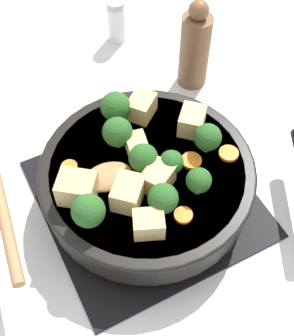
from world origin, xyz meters
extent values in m
plane|color=silver|center=(0.00, 0.00, 0.00)|extent=(2.40, 2.40, 0.00)
cube|color=black|center=(0.00, 0.00, 0.00)|extent=(0.31, 0.31, 0.01)
torus|color=black|center=(0.00, 0.00, 0.02)|extent=(0.24, 0.24, 0.01)
cube|color=black|center=(0.00, 0.00, 0.02)|extent=(0.01, 0.23, 0.01)
cube|color=black|center=(0.00, 0.00, 0.02)|extent=(0.23, 0.01, 0.01)
cylinder|color=black|center=(0.00, 0.00, 0.05)|extent=(0.30, 0.30, 0.06)
cylinder|color=brown|center=(0.00, 0.00, 0.06)|extent=(0.28, 0.28, 0.05)
torus|color=black|center=(0.00, 0.00, 0.08)|extent=(0.31, 0.31, 0.01)
ellipsoid|color=#A87A4C|center=(0.01, 0.06, 0.09)|extent=(0.06, 0.07, 0.01)
cylinder|color=#A87A4C|center=(0.02, 0.20, 0.09)|extent=(0.23, 0.04, 0.02)
cube|color=#DBB770|center=(-0.04, 0.05, 0.10)|extent=(0.06, 0.06, 0.04)
cube|color=#DBB770|center=(0.03, 0.00, 0.10)|extent=(0.04, 0.03, 0.03)
cube|color=#DBB770|center=(-0.03, 0.00, 0.10)|extent=(0.05, 0.05, 0.03)
cube|color=#DBB770|center=(0.09, -0.04, 0.10)|extent=(0.05, 0.05, 0.03)
cube|color=#DBB770|center=(0.03, -0.09, 0.10)|extent=(0.06, 0.06, 0.03)
cube|color=#DBB770|center=(0.00, 0.10, 0.10)|extent=(0.06, 0.06, 0.04)
cube|color=#DBB770|center=(-0.09, 0.04, 0.10)|extent=(0.04, 0.05, 0.03)
cylinder|color=#709956|center=(-0.04, 0.11, 0.09)|extent=(0.01, 0.01, 0.01)
sphere|color=#285B23|center=(-0.04, 0.11, 0.11)|extent=(0.04, 0.04, 0.04)
cylinder|color=#709956|center=(-0.07, -0.04, 0.09)|extent=(0.01, 0.01, 0.01)
sphere|color=#285B23|center=(-0.07, -0.04, 0.11)|extent=(0.04, 0.04, 0.04)
cylinder|color=#709956|center=(0.06, 0.02, 0.09)|extent=(0.01, 0.01, 0.01)
sphere|color=#285B23|center=(0.06, 0.02, 0.11)|extent=(0.04, 0.04, 0.04)
cylinder|color=#709956|center=(0.00, 0.01, 0.09)|extent=(0.01, 0.01, 0.01)
sphere|color=#285B23|center=(0.00, 0.01, 0.11)|extent=(0.04, 0.04, 0.04)
cylinder|color=#709956|center=(0.10, 0.00, 0.09)|extent=(0.01, 0.01, 0.01)
sphere|color=#285B23|center=(0.10, 0.00, 0.11)|extent=(0.05, 0.05, 0.05)
cylinder|color=#709956|center=(-0.01, -0.09, 0.09)|extent=(0.01, 0.01, 0.01)
sphere|color=#285B23|center=(-0.01, -0.09, 0.11)|extent=(0.04, 0.04, 0.04)
cylinder|color=#709956|center=(-0.02, -0.03, 0.09)|extent=(0.01, 0.01, 0.01)
sphere|color=#285B23|center=(-0.02, -0.03, 0.11)|extent=(0.03, 0.03, 0.03)
cylinder|color=#709956|center=(-0.07, 0.01, 0.09)|extent=(0.01, 0.01, 0.01)
sphere|color=#285B23|center=(-0.07, 0.01, 0.11)|extent=(0.04, 0.04, 0.04)
cylinder|color=orange|center=(0.05, 0.10, 0.09)|extent=(0.02, 0.02, 0.01)
cylinder|color=orange|center=(-0.03, -0.12, 0.09)|extent=(0.03, 0.03, 0.01)
cylinder|color=orange|center=(-0.02, -0.06, 0.09)|extent=(0.03, 0.03, 0.01)
cylinder|color=orange|center=(-0.09, -0.01, 0.09)|extent=(0.02, 0.02, 0.01)
cylinder|color=brown|center=(0.19, -0.19, 0.07)|extent=(0.05, 0.05, 0.14)
sphere|color=brown|center=(0.19, -0.19, 0.15)|extent=(0.03, 0.03, 0.03)
cylinder|color=white|center=(0.37, -0.12, 0.04)|extent=(0.04, 0.04, 0.07)
cylinder|color=#B7B7BC|center=(0.37, -0.12, 0.08)|extent=(0.03, 0.03, 0.01)
camera|label=1|loc=(-0.34, 0.18, 0.62)|focal=50.00mm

